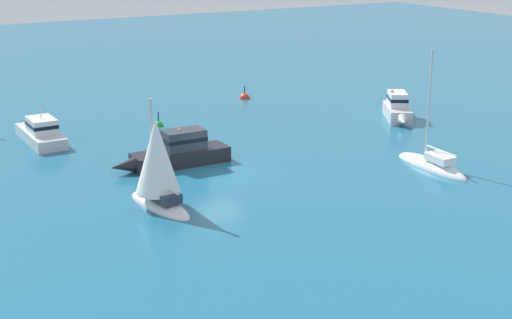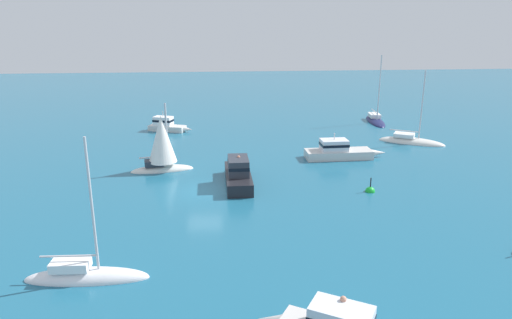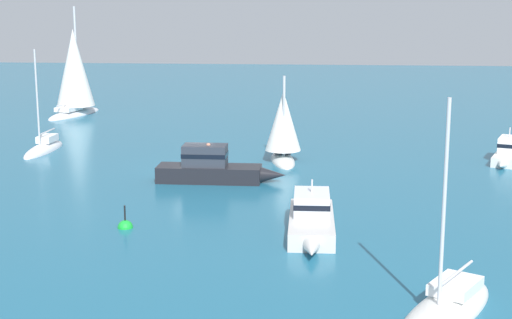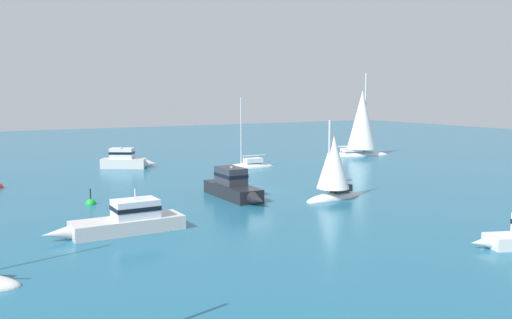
{
  "view_description": "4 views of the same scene",
  "coord_description": "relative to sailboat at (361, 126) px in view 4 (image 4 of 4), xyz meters",
  "views": [
    {
      "loc": [
        -18.54,
        -36.93,
        13.43
      ],
      "look_at": [
        1.58,
        -1.54,
        0.96
      ],
      "focal_mm": 52.5,
      "sensor_mm": 36.0,
      "label": 1
    },
    {
      "loc": [
        31.6,
        0.86,
        11.86
      ],
      "look_at": [
        1.77,
        3.58,
        2.82
      ],
      "focal_mm": 32.72,
      "sensor_mm": 36.0,
      "label": 2
    },
    {
      "loc": [
        -7.78,
        44.55,
        10.08
      ],
      "look_at": [
        -4.35,
        6.57,
        2.17
      ],
      "focal_mm": 53.73,
      "sensor_mm": 36.0,
      "label": 3
    },
    {
      "loc": [
        -35.43,
        19.58,
        7.38
      ],
      "look_at": [
        -0.28,
        0.04,
        2.45
      ],
      "focal_mm": 38.31,
      "sensor_mm": 36.0,
      "label": 4
    }
  ],
  "objects": [
    {
      "name": "ground_plane",
      "position": [
        -14.68,
        22.47,
        -3.47
      ],
      "size": [
        160.0,
        160.0,
        0.0
      ],
      "primitive_type": "plane",
      "color": "#1E607F"
    },
    {
      "name": "sailboat",
      "position": [
        0.0,
        0.0,
        0.0
      ],
      "size": [
        4.12,
        7.82,
        10.12
      ],
      "rotation": [
        0.0,
        0.0,
        4.46
      ],
      "color": "white",
      "rests_on": "ground"
    },
    {
      "name": "yacht",
      "position": [
        -3.33,
        17.04,
        -3.37
      ],
      "size": [
        1.6,
        5.94,
        7.51
      ],
      "rotation": [
        0.0,
        0.0,
        1.53
      ],
      "color": "white",
      "rests_on": "ground"
    },
    {
      "name": "cabin_cruiser",
      "position": [
        -16.19,
        24.99,
        -2.66
      ],
      "size": [
        7.31,
        1.85,
        2.24
      ],
      "rotation": [
        0.0,
        0.0,
        3.14
      ],
      "color": "black",
      "rests_on": "ground"
    },
    {
      "name": "cabin_cruiser_1",
      "position": [
        -21.98,
        34.3,
        -2.82
      ],
      "size": [
        2.08,
        7.31,
        2.3
      ],
      "rotation": [
        0.0,
        0.0,
        1.59
      ],
      "color": "silver",
      "rests_on": "ground"
    },
    {
      "name": "yacht_1",
      "position": [
        -19.86,
        19.04,
        -1.51
      ],
      "size": [
        2.61,
        5.23,
        5.97
      ],
      "rotation": [
        0.0,
        0.0,
        1.73
      ],
      "color": "silver",
      "rests_on": "ground"
    },
    {
      "name": "launch",
      "position": [
        2.67,
        27.41,
        -2.66
      ],
      "size": [
        3.8,
        5.21,
        2.17
      ],
      "rotation": [
        0.0,
        0.0,
        4.17
      ],
      "color": "silver",
      "rests_on": "ground"
    },
    {
      "name": "channel_buoy",
      "position": [
        -13.55,
        34.33,
        -3.46
      ],
      "size": [
        0.7,
        0.7,
        1.39
      ],
      "color": "green",
      "rests_on": "ground"
    }
  ]
}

